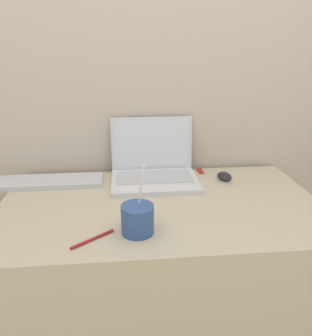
{
  "coord_description": "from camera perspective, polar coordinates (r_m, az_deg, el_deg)",
  "views": [
    {
      "loc": [
        -0.12,
        -0.72,
        1.29
      ],
      "look_at": [
        -0.01,
        0.45,
        0.85
      ],
      "focal_mm": 35.0,
      "sensor_mm": 36.0,
      "label": 1
    }
  ],
  "objects": [
    {
      "name": "drink_cup",
      "position": [
        0.99,
        -3.23,
        -8.77
      ],
      "size": [
        0.1,
        0.1,
        0.22
      ],
      "color": "#33518C",
      "rests_on": "desk"
    },
    {
      "name": "laptop",
      "position": [
        1.37,
        -0.4,
        0.1
      ],
      "size": [
        0.35,
        0.29,
        0.25
      ],
      "color": "silver",
      "rests_on": "desk"
    },
    {
      "name": "pen",
      "position": [
        0.99,
        -10.98,
        -12.05
      ],
      "size": [
        0.12,
        0.09,
        0.01
      ],
      "color": "#A51E1E",
      "rests_on": "desk"
    },
    {
      "name": "usb_stick",
      "position": [
        1.48,
        7.7,
        -0.48
      ],
      "size": [
        0.02,
        0.06,
        0.01
      ],
      "color": "#B2261E",
      "rests_on": "desk"
    },
    {
      "name": "external_keyboard",
      "position": [
        1.41,
        -18.64,
        -2.31
      ],
      "size": [
        0.46,
        0.13,
        0.02
      ],
      "color": "silver",
      "rests_on": "desk"
    },
    {
      "name": "wall_back",
      "position": [
        1.43,
        -0.79,
        18.85
      ],
      "size": [
        7.0,
        0.04,
        2.5
      ],
      "color": "beige",
      "rests_on": "ground_plane"
    },
    {
      "name": "computer_mouse",
      "position": [
        1.41,
        11.81,
        -1.53
      ],
      "size": [
        0.06,
        0.09,
        0.03
      ],
      "color": "white",
      "rests_on": "desk"
    },
    {
      "name": "desk",
      "position": [
        1.4,
        0.74,
        -20.1
      ],
      "size": [
        1.15,
        0.66,
        0.76
      ],
      "color": "beige",
      "rests_on": "ground_plane"
    }
  ]
}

